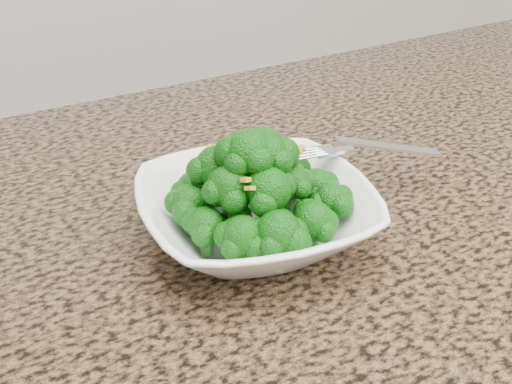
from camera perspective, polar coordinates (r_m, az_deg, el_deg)
granite_counter at (r=0.63m, az=15.67°, el=-5.62°), size 1.64×1.04×0.03m
bowl at (r=0.60m, az=-0.00°, el=-1.96°), size 0.25×0.25×0.05m
broccoli_pile at (r=0.57m, az=-0.00°, el=3.41°), size 0.19×0.19×0.07m
garlic_topping at (r=0.55m, az=-0.00°, el=7.03°), size 0.11×0.11×0.01m
fork at (r=0.65m, az=7.94°, el=3.81°), size 0.19×0.10×0.01m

